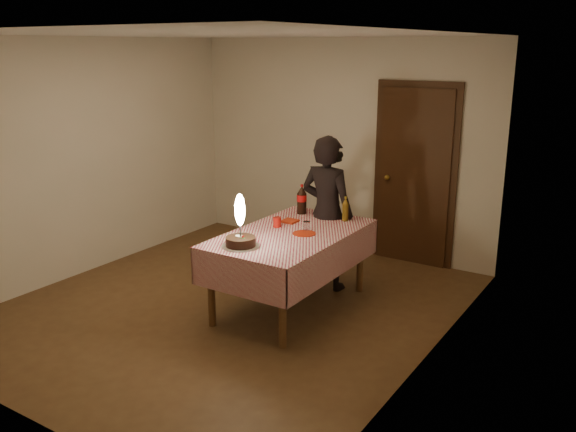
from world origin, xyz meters
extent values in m
cube|color=brown|center=(0.00, 0.00, 0.00)|extent=(4.00, 4.50, 0.01)
cube|color=beige|center=(0.00, 2.25, 1.30)|extent=(4.00, 0.04, 2.60)
cube|color=beige|center=(0.00, -2.25, 1.30)|extent=(4.00, 0.04, 2.60)
cube|color=beige|center=(-2.00, 0.00, 1.30)|extent=(0.04, 4.50, 2.60)
cube|color=beige|center=(2.00, 0.00, 1.30)|extent=(0.04, 4.50, 2.60)
cube|color=silver|center=(0.00, 0.00, 2.60)|extent=(4.00, 4.50, 0.04)
cube|color=#472814|center=(1.00, 2.22, 1.02)|extent=(0.85, 0.05, 2.05)
sphere|color=#B28C33|center=(0.68, 2.17, 1.00)|extent=(0.06, 0.06, 0.06)
cube|color=brown|center=(0.51, 0.32, 0.74)|extent=(0.90, 1.60, 0.04)
cylinder|color=brown|center=(0.12, -0.42, 0.36)|extent=(0.07, 0.07, 0.72)
cylinder|color=brown|center=(0.90, -0.42, 0.36)|extent=(0.07, 0.07, 0.72)
cylinder|color=brown|center=(0.12, 1.06, 0.36)|extent=(0.07, 0.07, 0.72)
cylinder|color=brown|center=(0.90, 1.06, 0.36)|extent=(0.07, 0.07, 0.72)
cube|color=silver|center=(0.51, 0.32, 0.77)|extent=(1.02, 1.72, 0.01)
cube|color=silver|center=(0.51, -0.53, 0.59)|extent=(1.02, 0.01, 0.34)
cube|color=silver|center=(0.51, 1.17, 0.59)|extent=(1.02, 0.01, 0.34)
cube|color=silver|center=(0.01, 0.32, 0.59)|extent=(0.01, 1.72, 0.34)
cube|color=silver|center=(1.02, 0.32, 0.59)|extent=(0.01, 1.72, 0.34)
cylinder|color=white|center=(0.36, -0.28, 0.78)|extent=(0.34, 0.34, 0.01)
cylinder|color=black|center=(0.36, -0.28, 0.82)|extent=(0.26, 0.26, 0.08)
cylinder|color=white|center=(0.34, -0.26, 0.86)|extent=(0.07, 0.07, 0.00)
sphere|color=red|center=(0.40, -0.29, 0.87)|extent=(0.02, 0.02, 0.02)
cube|color=#19721E|center=(0.41, -0.30, 0.86)|extent=(0.02, 0.01, 0.00)
cube|color=#19721E|center=(0.39, -0.30, 0.86)|extent=(0.01, 0.02, 0.00)
cylinder|color=#262628|center=(0.36, -0.28, 0.92)|extent=(0.01, 0.01, 0.12)
ellipsoid|color=#FFF2BF|center=(0.36, -0.28, 1.11)|extent=(0.09, 0.09, 0.29)
sphere|color=white|center=(0.36, -0.28, 1.00)|extent=(0.04, 0.04, 0.04)
cylinder|color=#B9260C|center=(0.64, 0.35, 0.78)|extent=(0.22, 0.22, 0.01)
cylinder|color=#AD120C|center=(0.30, 0.40, 0.82)|extent=(0.08, 0.08, 0.10)
cylinder|color=silver|center=(0.61, 0.46, 0.82)|extent=(0.07, 0.07, 0.09)
cube|color=red|center=(0.31, 0.62, 0.78)|extent=(0.15, 0.15, 0.02)
cylinder|color=black|center=(0.24, 0.96, 0.88)|extent=(0.10, 0.10, 0.22)
cylinder|color=red|center=(0.24, 0.96, 0.94)|extent=(0.10, 0.10, 0.07)
cone|color=black|center=(0.24, 0.96, 1.03)|extent=(0.10, 0.10, 0.08)
cylinder|color=red|center=(0.24, 0.96, 1.08)|extent=(0.03, 0.03, 0.02)
cylinder|color=#5D410F|center=(0.47, 1.01, 0.86)|extent=(0.06, 0.06, 0.18)
cone|color=#5D410F|center=(0.47, 1.01, 0.98)|extent=(0.06, 0.06, 0.06)
cylinder|color=olive|center=(0.47, 1.01, 1.02)|extent=(0.02, 0.02, 0.02)
cylinder|color=#5D410F|center=(0.76, 0.96, 0.86)|extent=(0.06, 0.06, 0.18)
cone|color=#5D410F|center=(0.76, 0.96, 0.98)|extent=(0.06, 0.06, 0.06)
cylinder|color=olive|center=(0.76, 0.96, 1.02)|extent=(0.02, 0.02, 0.02)
imported|color=black|center=(0.53, 0.99, 0.82)|extent=(0.61, 0.41, 1.63)
cube|color=black|center=(0.54, 1.12, 1.39)|extent=(0.13, 0.09, 0.10)
cylinder|color=black|center=(0.54, 1.20, 1.39)|extent=(0.08, 0.08, 0.08)
camera|label=1|loc=(3.51, -4.38, 2.50)|focal=38.00mm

